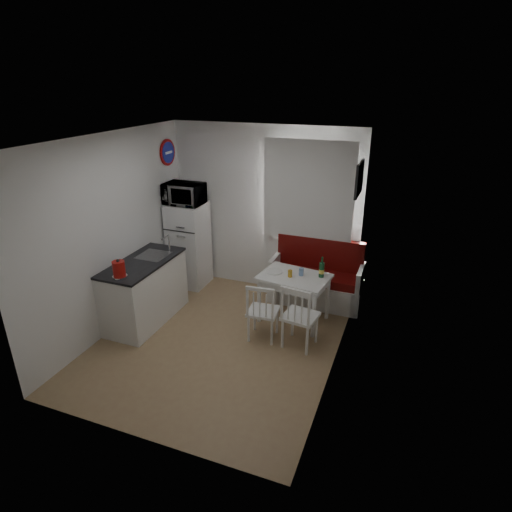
{
  "coord_description": "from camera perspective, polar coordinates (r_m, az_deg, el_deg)",
  "views": [
    {
      "loc": [
        2.15,
        -4.27,
        3.22
      ],
      "look_at": [
        0.33,
        0.5,
        1.07
      ],
      "focal_mm": 30.0,
      "sensor_mm": 36.0,
      "label": 1
    }
  ],
  "objects": [
    {
      "name": "wall_right",
      "position": [
        4.73,
        11.14,
        -1.62
      ],
      "size": [
        0.02,
        3.5,
        2.6
      ],
      "primitive_type": "cube",
      "color": "white",
      "rests_on": "floor"
    },
    {
      "name": "wall_left",
      "position": [
        5.94,
        -18.58,
        2.71
      ],
      "size": [
        0.02,
        3.5,
        2.6
      ],
      "primitive_type": "cube",
      "color": "white",
      "rests_on": "floor"
    },
    {
      "name": "chair_right",
      "position": [
        5.34,
        5.71,
        -7.35
      ],
      "size": [
        0.47,
        0.45,
        0.48
      ],
      "rotation": [
        0.0,
        0.0,
        -0.14
      ],
      "color": "white",
      "rests_on": "floor"
    },
    {
      "name": "kettle",
      "position": [
        5.56,
        -17.81,
        -1.66
      ],
      "size": [
        0.18,
        0.18,
        0.25
      ],
      "primitive_type": "cylinder",
      "color": "#A2110D",
      "rests_on": "kitchen_counter"
    },
    {
      "name": "plate",
      "position": [
        5.99,
        2.45,
        -2.08
      ],
      "size": [
        0.23,
        0.23,
        0.02
      ],
      "primitive_type": "cylinder",
      "color": "white",
      "rests_on": "dining_table"
    },
    {
      "name": "microwave",
      "position": [
        6.74,
        -9.58,
        8.18
      ],
      "size": [
        0.6,
        0.4,
        0.33
      ],
      "primitive_type": "imported",
      "color": "white",
      "rests_on": "fridge"
    },
    {
      "name": "wall_back",
      "position": [
        6.68,
        1.15,
        6.09
      ],
      "size": [
        3.0,
        0.02,
        2.6
      ],
      "primitive_type": "cube",
      "color": "white",
      "rests_on": "floor"
    },
    {
      "name": "ceiling",
      "position": [
        4.82,
        -6.03,
        15.29
      ],
      "size": [
        3.0,
        3.5,
        0.02
      ],
      "primitive_type": "cube",
      "color": "white",
      "rests_on": "wall_back"
    },
    {
      "name": "bench",
      "position": [
        6.58,
        8.03,
        -3.5
      ],
      "size": [
        1.38,
        0.53,
        0.99
      ],
      "color": "white",
      "rests_on": "floor"
    },
    {
      "name": "wall_front",
      "position": [
        3.83,
        -17.04,
        -8.42
      ],
      "size": [
        3.0,
        0.02,
        2.6
      ],
      "primitive_type": "cube",
      "color": "white",
      "rests_on": "floor"
    },
    {
      "name": "kitchen_counter",
      "position": [
        6.2,
        -14.56,
        -4.46
      ],
      "size": [
        0.62,
        1.32,
        1.16
      ],
      "color": "white",
      "rests_on": "floor"
    },
    {
      "name": "floor",
      "position": [
        5.77,
        -4.95,
        -11.24
      ],
      "size": [
        3.0,
        3.5,
        0.02
      ],
      "primitive_type": "cube",
      "color": "#997751",
      "rests_on": "ground"
    },
    {
      "name": "drinking_glass_orange",
      "position": [
        5.85,
        4.56,
        -2.35
      ],
      "size": [
        0.06,
        0.06,
        0.1
      ],
      "primitive_type": "cylinder",
      "color": "gold",
      "rests_on": "dining_table"
    },
    {
      "name": "picture_frame",
      "position": [
        5.54,
        13.58,
        9.98
      ],
      "size": [
        0.04,
        0.52,
        0.42
      ],
      "primitive_type": "cube",
      "color": "black",
      "rests_on": "wall_right"
    },
    {
      "name": "curtain",
      "position": [
        6.29,
        6.94,
        8.42
      ],
      "size": [
        1.35,
        0.02,
        1.5
      ],
      "primitive_type": "cube",
      "color": "white",
      "rests_on": "wall_back"
    },
    {
      "name": "dining_table",
      "position": [
        5.93,
        5.12,
        -3.34
      ],
      "size": [
        1.0,
        0.77,
        0.69
      ],
      "rotation": [
        0.0,
        0.0,
        -0.14
      ],
      "color": "white",
      "rests_on": "floor"
    },
    {
      "name": "chair_left",
      "position": [
        5.5,
        0.66,
        -6.79
      ],
      "size": [
        0.42,
        0.4,
        0.44
      ],
      "rotation": [
        0.0,
        0.0,
        0.09
      ],
      "color": "white",
      "rests_on": "floor"
    },
    {
      "name": "wall_sign",
      "position": [
        6.86,
        -11.65,
        13.38
      ],
      "size": [
        0.03,
        0.4,
        0.4
      ],
      "primitive_type": "cylinder",
      "rotation": [
        0.0,
        1.57,
        0.0
      ],
      "color": "#1A249C",
      "rests_on": "wall_left"
    },
    {
      "name": "wine_bottle",
      "position": [
        5.85,
        8.77,
        -1.47
      ],
      "size": [
        0.07,
        0.07,
        0.3
      ],
      "primitive_type": null,
      "color": "#164624",
      "rests_on": "dining_table"
    },
    {
      "name": "fridge",
      "position": [
        7.05,
        -8.93,
        1.51
      ],
      "size": [
        0.56,
        0.56,
        1.39
      ],
      "primitive_type": "cube",
      "color": "white",
      "rests_on": "floor"
    },
    {
      "name": "drinking_glass_blue",
      "position": [
        5.9,
        6.05,
        -2.12
      ],
      "size": [
        0.06,
        0.06,
        0.11
      ],
      "primitive_type": "cylinder",
      "color": "#7192C0",
      "rests_on": "dining_table"
    },
    {
      "name": "window",
      "position": [
        6.37,
        7.08,
        8.13
      ],
      "size": [
        1.22,
        0.06,
        1.47
      ],
      "primitive_type": "cube",
      "color": "white",
      "rests_on": "wall_back"
    }
  ]
}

